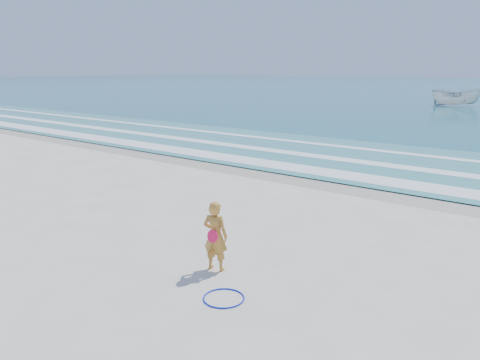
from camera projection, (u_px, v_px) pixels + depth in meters
The scene contains 9 objects.
ground at pixel (132, 255), 10.70m from camera, with size 400.00×400.00×0.00m, color silver.
wet_sand at pixel (322, 181), 17.59m from camera, with size 400.00×2.40×0.00m, color #B2A893.
shallow at pixel (374, 160), 21.41m from camera, with size 400.00×10.00×0.01m, color #59B7AD.
foam_near at pixel (337, 174), 18.58m from camera, with size 400.00×1.40×0.01m, color white.
foam_mid at pixel (367, 163), 20.80m from camera, with size 400.00×0.90×0.01m, color white.
foam_far at pixel (394, 152), 23.32m from camera, with size 400.00×0.60×0.01m, color white.
hoop at pixel (224, 298), 8.65m from camera, with size 0.78×0.78×0.03m, color #0B24CE.
boat at pixel (456, 97), 51.27m from camera, with size 1.92×5.11×1.97m, color silver.
woman at pixel (215, 236), 9.75m from camera, with size 0.61×0.47×1.50m.
Camera 1 is at (8.10, -6.36, 4.17)m, focal length 35.00 mm.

